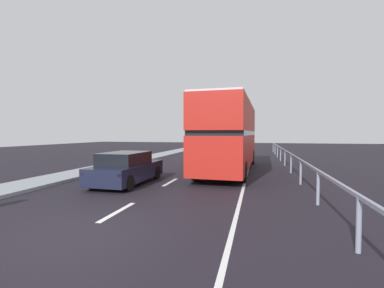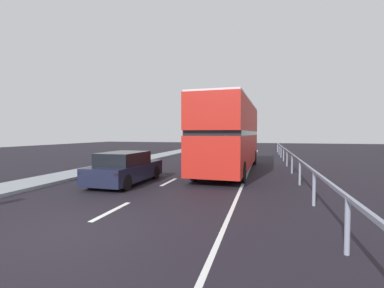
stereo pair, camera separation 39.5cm
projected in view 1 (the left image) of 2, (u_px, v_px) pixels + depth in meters
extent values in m
cube|color=black|center=(83.00, 233.00, 6.23)|extent=(74.79, 120.00, 0.10)
cube|color=silver|center=(118.00, 212.00, 7.76)|extent=(0.16, 2.01, 0.01)
cube|color=silver|center=(170.00, 182.00, 12.47)|extent=(0.16, 2.01, 0.01)
cube|color=silver|center=(194.00, 169.00, 17.19)|extent=(0.16, 2.01, 0.01)
cube|color=silver|center=(208.00, 161.00, 21.90)|extent=(0.16, 2.01, 0.01)
cube|color=silver|center=(217.00, 156.00, 26.61)|extent=(0.16, 2.01, 0.01)
cube|color=silver|center=(223.00, 153.00, 31.33)|extent=(0.16, 2.01, 0.01)
cube|color=silver|center=(227.00, 150.00, 36.04)|extent=(0.16, 2.01, 0.01)
cube|color=silver|center=(246.00, 176.00, 14.16)|extent=(0.12, 46.00, 0.01)
cube|color=gray|center=(295.00, 157.00, 13.54)|extent=(0.08, 42.00, 0.08)
cylinder|color=gray|center=(359.00, 225.00, 5.07)|extent=(0.10, 0.10, 1.08)
cylinder|color=gray|center=(318.00, 188.00, 8.47)|extent=(0.10, 0.10, 1.08)
cylinder|color=gray|center=(301.00, 172.00, 11.86)|extent=(0.10, 0.10, 1.08)
cylinder|color=gray|center=(291.00, 164.00, 15.26)|extent=(0.10, 0.10, 1.08)
cylinder|color=gray|center=(285.00, 158.00, 18.66)|extent=(0.10, 0.10, 1.08)
cylinder|color=gray|center=(281.00, 154.00, 22.06)|extent=(0.10, 0.10, 1.08)
cylinder|color=gray|center=(277.00, 152.00, 25.45)|extent=(0.10, 0.10, 1.08)
cylinder|color=gray|center=(275.00, 149.00, 28.85)|extent=(0.10, 0.10, 1.08)
cylinder|color=gray|center=(273.00, 148.00, 32.25)|extent=(0.10, 0.10, 1.08)
cube|color=red|center=(230.00, 150.00, 16.25)|extent=(2.85, 10.84, 1.82)
cube|color=black|center=(230.00, 133.00, 16.20)|extent=(2.86, 10.41, 0.24)
cube|color=red|center=(230.00, 118.00, 16.17)|extent=(2.85, 10.84, 1.63)
cube|color=silver|center=(230.00, 103.00, 16.13)|extent=(2.80, 10.62, 0.10)
cube|color=black|center=(238.00, 145.00, 21.40)|extent=(2.26, 0.11, 1.28)
cube|color=yellow|center=(239.00, 116.00, 21.31)|extent=(1.51, 0.09, 0.28)
cylinder|color=black|center=(221.00, 157.00, 20.42)|extent=(0.31, 1.01, 1.00)
cylinder|color=black|center=(252.00, 157.00, 19.80)|extent=(0.31, 1.01, 1.00)
cylinder|color=black|center=(195.00, 170.00, 12.95)|extent=(0.31, 1.01, 1.00)
cylinder|color=black|center=(244.00, 172.00, 12.33)|extent=(0.31, 1.01, 1.00)
cube|color=#191C32|center=(127.00, 172.00, 12.14)|extent=(1.85, 4.30, 0.72)
cube|color=black|center=(125.00, 158.00, 11.90)|extent=(1.61, 2.37, 0.54)
cube|color=red|center=(82.00, 174.00, 10.28)|extent=(0.16, 0.06, 0.12)
cube|color=red|center=(119.00, 176.00, 9.89)|extent=(0.16, 0.06, 0.12)
cylinder|color=black|center=(126.00, 171.00, 13.74)|extent=(0.21, 0.64, 0.64)
cylinder|color=black|center=(156.00, 173.00, 13.34)|extent=(0.21, 0.64, 0.64)
cylinder|color=black|center=(92.00, 181.00, 10.95)|extent=(0.21, 0.64, 0.64)
cylinder|color=black|center=(129.00, 183.00, 10.54)|extent=(0.21, 0.64, 0.64)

